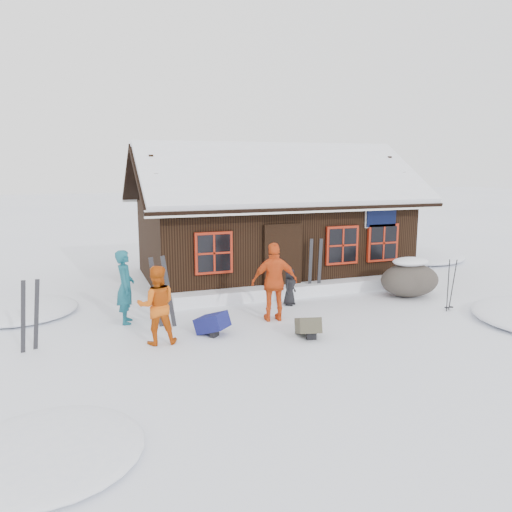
% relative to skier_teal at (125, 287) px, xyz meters
% --- Properties ---
extents(ground, '(120.00, 120.00, 0.00)m').
position_rel_skier_teal_xyz_m(ground, '(3.53, -1.34, -0.87)').
color(ground, white).
rests_on(ground, ground).
extents(mountain_hut, '(8.90, 6.09, 4.42)m').
position_rel_skier_teal_xyz_m(mountain_hut, '(5.03, 3.64, 0.70)').
color(mountain_hut, black).
rests_on(mountain_hut, ground).
extents(snow_drift, '(7.60, 0.60, 0.35)m').
position_rel_skier_teal_xyz_m(snow_drift, '(5.03, 0.91, -0.70)').
color(snow_drift, white).
rests_on(snow_drift, ground).
extents(snow_mounds, '(20.60, 13.20, 0.48)m').
position_rel_skier_teal_xyz_m(snow_mounds, '(5.19, 0.52, -0.87)').
color(snow_mounds, white).
rests_on(snow_mounds, ground).
extents(skier_teal, '(0.50, 0.68, 1.74)m').
position_rel_skier_teal_xyz_m(skier_teal, '(0.00, 0.00, 0.00)').
color(skier_teal, '#155563').
rests_on(skier_teal, ground).
extents(skier_orange_left, '(0.86, 0.69, 1.66)m').
position_rel_skier_teal_xyz_m(skier_orange_left, '(0.48, -1.65, -0.04)').
color(skier_orange_left, '#C5500D').
rests_on(skier_orange_left, ground).
extents(skier_orange_right, '(1.16, 0.63, 1.89)m').
position_rel_skier_teal_xyz_m(skier_orange_right, '(3.35, -1.01, 0.07)').
color(skier_orange_right, '#D84816').
rests_on(skier_orange_right, ground).
extents(skier_crouched, '(0.57, 0.56, 0.99)m').
position_rel_skier_teal_xyz_m(skier_crouched, '(4.23, 0.11, -0.38)').
color(skier_crouched, black).
rests_on(skier_crouched, ground).
extents(boulder, '(1.71, 1.28, 1.00)m').
position_rel_skier_teal_xyz_m(boulder, '(7.79, -0.22, -0.37)').
color(boulder, '#49423A').
rests_on(boulder, ground).
extents(ski_pair_left, '(0.45, 0.18, 1.50)m').
position_rel_skier_teal_xyz_m(ski_pair_left, '(-1.97, -1.18, -0.17)').
color(ski_pair_left, black).
rests_on(ski_pair_left, ground).
extents(ski_pair_mid, '(0.59, 0.14, 1.71)m').
position_rel_skier_teal_xyz_m(ski_pair_mid, '(0.77, -0.60, -0.07)').
color(ski_pair_mid, black).
rests_on(ski_pair_mid, ground).
extents(ski_pair_right, '(0.41, 0.13, 1.67)m').
position_rel_skier_teal_xyz_m(ski_pair_right, '(5.35, 0.86, -0.09)').
color(ski_pair_right, black).
rests_on(ski_pair_right, ground).
extents(ski_poles, '(0.24, 0.12, 1.37)m').
position_rel_skier_teal_xyz_m(ski_poles, '(7.88, -1.75, -0.23)').
color(ski_poles, black).
rests_on(ski_poles, ground).
extents(backpack_blue, '(0.79, 0.80, 0.35)m').
position_rel_skier_teal_xyz_m(backpack_blue, '(1.69, -1.48, -0.70)').
color(backpack_blue, navy).
rests_on(backpack_blue, ground).
extents(backpack_olive, '(0.60, 0.71, 0.34)m').
position_rel_skier_teal_xyz_m(backpack_olive, '(3.60, -2.35, -0.70)').
color(backpack_olive, '#413D2E').
rests_on(backpack_olive, ground).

